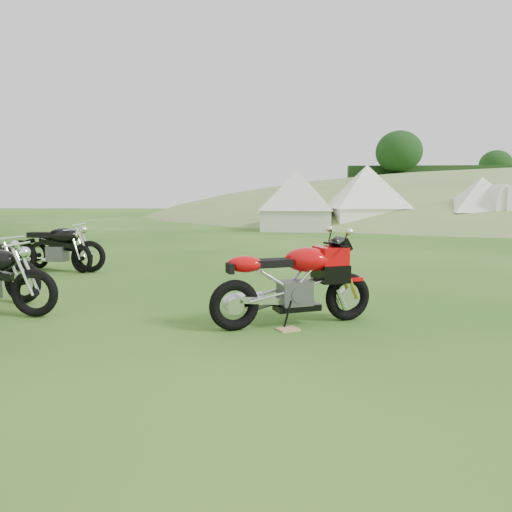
# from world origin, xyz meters

# --- Properties ---
(ground) EXTENTS (120.00, 120.00, 0.00)m
(ground) POSITION_xyz_m (0.00, 0.00, 0.00)
(ground) COLOR #1A5111
(ground) RESTS_ON ground
(sport_motorcycle) EXTENTS (2.07, 1.26, 1.22)m
(sport_motorcycle) POSITION_xyz_m (0.79, 0.45, 0.61)
(sport_motorcycle) COLOR #C00609
(sport_motorcycle) RESTS_ON ground
(plywood_board) EXTENTS (0.31, 0.29, 0.02)m
(plywood_board) POSITION_xyz_m (0.73, 0.21, 0.01)
(plywood_board) COLOR tan
(plywood_board) RESTS_ON ground
(vintage_moto_b) EXTENTS (2.09, 0.50, 1.10)m
(vintage_moto_b) POSITION_xyz_m (-4.17, 4.50, 0.55)
(vintage_moto_b) COLOR black
(vintage_moto_b) RESTS_ON ground
(vintage_moto_d) EXTENTS (1.87, 1.16, 0.98)m
(vintage_moto_d) POSITION_xyz_m (-4.19, 4.71, 0.49)
(vintage_moto_d) COLOR black
(vintage_moto_d) RESTS_ON ground
(tent_left) EXTENTS (3.37, 3.37, 2.74)m
(tent_left) POSITION_xyz_m (1.12, 18.09, 1.37)
(tent_left) COLOR beige
(tent_left) RESTS_ON ground
(tent_mid) EXTENTS (3.78, 3.78, 2.93)m
(tent_mid) POSITION_xyz_m (4.58, 19.65, 1.46)
(tent_mid) COLOR white
(tent_mid) RESTS_ON ground
(tent_right) EXTENTS (3.03, 3.03, 2.54)m
(tent_right) POSITION_xyz_m (9.54, 18.02, 1.27)
(tent_right) COLOR silver
(tent_right) RESTS_ON ground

